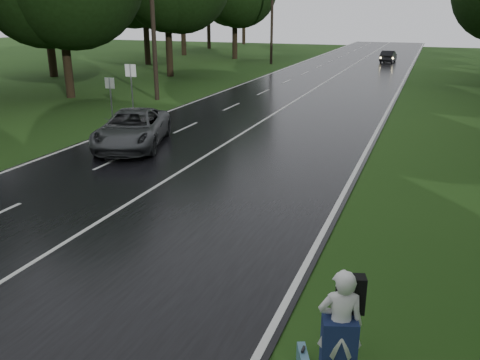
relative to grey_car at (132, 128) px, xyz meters
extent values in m
plane|color=#204113|center=(3.50, -10.16, -0.78)|extent=(160.00, 160.00, 0.00)
cube|color=black|center=(3.50, 9.84, -0.76)|extent=(12.00, 140.00, 0.04)
cube|color=silver|center=(3.50, 9.84, -0.74)|extent=(0.12, 140.00, 0.01)
imported|color=#45484A|center=(0.00, 0.00, 0.00)|extent=(4.08, 5.86, 1.49)
imported|color=black|center=(6.64, 41.19, -0.11)|extent=(1.57, 3.92, 1.27)
imported|color=silver|center=(10.61, -10.85, 0.16)|extent=(0.79, 0.64, 1.89)
cube|color=#16234B|center=(10.61, -10.85, -0.25)|extent=(0.61, 0.50, 1.06)
cube|color=black|center=(10.69, -10.59, 0.58)|extent=(0.48, 0.35, 0.61)
cube|color=#447084|center=(10.06, -10.83, -0.62)|extent=(0.30, 0.48, 0.33)
camera|label=1|loc=(11.47, -17.30, 4.65)|focal=37.07mm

